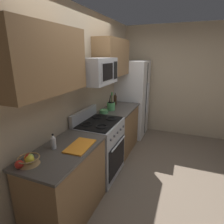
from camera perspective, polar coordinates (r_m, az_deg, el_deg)
ground_plane at (r=3.18m, az=7.33°, el=-20.32°), size 16.00×16.00×0.00m
wall_back at (r=2.99m, az=-10.41°, el=4.70°), size 8.00×0.10×2.60m
counter_left at (r=2.45m, az=-13.65°, el=-20.38°), size 1.06×0.59×0.91m
range_oven at (r=3.11m, az=-3.78°, el=-10.84°), size 0.76×0.63×1.09m
counter_right at (r=3.88m, az=2.06°, el=-5.22°), size 1.04×0.59×0.91m
refrigerator at (r=4.59m, az=6.24°, el=3.98°), size 0.77×0.70×1.79m
wall_right at (r=4.87m, az=15.00°, el=9.12°), size 0.10×8.00×2.60m
microwave at (r=2.77m, az=-4.77°, el=12.30°), size 0.68×0.44×0.37m
upper_cabinets_left at (r=2.05m, az=-20.02°, el=14.53°), size 1.05×0.34×0.67m
upper_cabinets_right at (r=3.64m, az=0.09°, el=16.21°), size 1.03×0.34×0.67m
utensil_crock at (r=3.56m, az=-0.30°, el=1.91°), size 0.15×0.15×0.35m
fruit_basket at (r=2.03m, az=-23.91°, el=-13.08°), size 0.21×0.21×0.10m
apple_loose at (r=2.01m, az=-26.39°, el=-14.05°), size 0.08×0.08×0.08m
cutting_board at (r=2.23m, az=-9.67°, el=-10.14°), size 0.41×0.25×0.02m
bottle_vinegar at (r=2.22m, az=-17.39°, el=-8.68°), size 0.06×0.06×0.18m
bottle_soy at (r=3.96m, az=0.99°, el=3.91°), size 0.06×0.06×0.25m
prep_bowl at (r=3.40m, az=-2.48°, el=0.22°), size 0.16×0.16×0.06m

